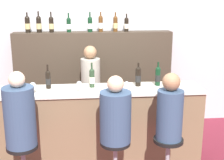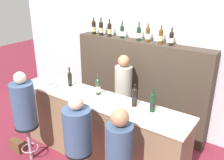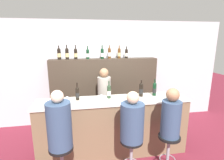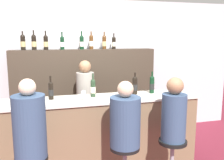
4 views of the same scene
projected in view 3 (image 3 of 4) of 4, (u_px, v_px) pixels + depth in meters
wall_back at (103, 73)px, 4.52m from camera, size 6.40×0.05×2.60m
bar_counter at (114, 127)px, 3.29m from camera, size 2.78×0.57×1.08m
back_bar_cabinet at (105, 92)px, 4.41m from camera, size 2.60×0.28×1.69m
wine_bottle_counter_0 at (77, 93)px, 3.12m from camera, size 0.07×0.07×0.32m
wine_bottle_counter_1 at (109, 91)px, 3.22m from camera, size 0.07×0.07×0.33m
wine_bottle_counter_2 at (141, 90)px, 3.32m from camera, size 0.08×0.08×0.32m
wine_bottle_counter_3 at (154, 89)px, 3.37m from camera, size 0.07×0.07×0.32m
wine_bottle_backbar_0 at (59, 54)px, 4.00m from camera, size 0.08×0.08×0.32m
wine_bottle_backbar_1 at (67, 54)px, 4.03m from camera, size 0.08×0.08×0.33m
wine_bottle_backbar_2 at (76, 54)px, 4.07m from camera, size 0.08×0.08×0.33m
wine_bottle_backbar_3 at (88, 54)px, 4.12m from camera, size 0.07×0.07×0.31m
wine_bottle_backbar_4 at (102, 53)px, 4.17m from camera, size 0.08×0.08×0.32m
wine_bottle_backbar_5 at (109, 53)px, 4.20m from camera, size 0.07×0.07×0.32m
wine_bottle_backbar_6 at (119, 53)px, 4.24m from camera, size 0.08×0.08×0.32m
wine_bottle_backbar_7 at (126, 53)px, 4.28m from camera, size 0.07×0.07×0.29m
wine_glass_0 at (67, 99)px, 2.88m from camera, size 0.08×0.08×0.15m
wine_glass_1 at (101, 97)px, 2.98m from camera, size 0.07×0.07×0.15m
wine_glass_2 at (135, 96)px, 3.08m from camera, size 0.06×0.06×0.13m
metal_bowl at (55, 103)px, 2.90m from camera, size 0.22×0.22×0.07m
tasting_menu at (117, 102)px, 3.05m from camera, size 0.21×0.30×0.00m
bar_stool_left at (62, 155)px, 2.54m from camera, size 0.35×0.35×0.64m
guest_seated_left at (59, 124)px, 2.43m from camera, size 0.34×0.34×0.85m
bar_stool_middle at (131, 148)px, 2.72m from camera, size 0.35×0.35×0.64m
guest_seated_middle at (132, 120)px, 2.62m from camera, size 0.36×0.36×0.78m
bar_stool_right at (169, 144)px, 2.83m from camera, size 0.35×0.35×0.64m
guest_seated_right at (171, 116)px, 2.72m from camera, size 0.30×0.30×0.79m
bartender at (104, 103)px, 4.00m from camera, size 0.30×0.30×1.53m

